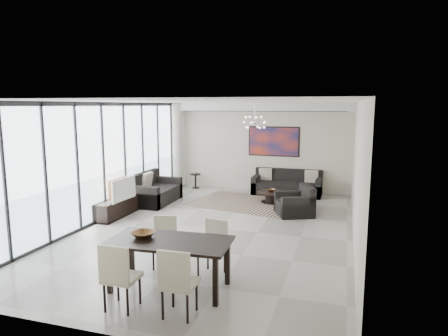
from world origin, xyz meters
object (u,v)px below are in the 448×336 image
at_px(coffee_table, 272,196).
at_px(tv_console, 117,208).
at_px(sofa_main, 287,186).
at_px(television, 120,189).
at_px(dining_table, 169,246).

xyz_separation_m(coffee_table, tv_console, (-3.53, -2.65, 0.05)).
distance_m(sofa_main, tv_console, 5.41).
bearing_deg(tv_console, coffee_table, 36.93).
relative_size(tv_console, television, 1.52).
relative_size(coffee_table, dining_table, 0.48).
bearing_deg(dining_table, coffee_table, 84.97).
bearing_deg(dining_table, sofa_main, 83.80).
relative_size(coffee_table, tv_console, 0.62).
relative_size(coffee_table, television, 0.93).
distance_m(sofa_main, television, 5.35).
relative_size(sofa_main, dining_table, 1.13).
xyz_separation_m(sofa_main, tv_console, (-3.79, -3.86, -0.03)).
relative_size(television, dining_table, 0.51).
bearing_deg(television, coffee_table, -48.41).
bearing_deg(coffee_table, sofa_main, 78.11).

